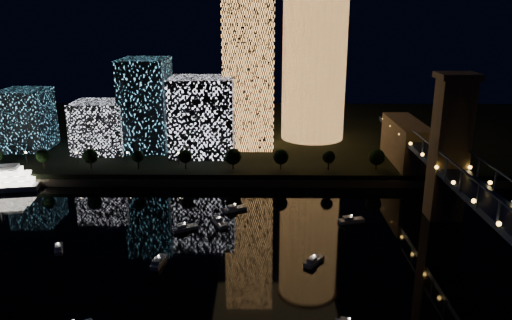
# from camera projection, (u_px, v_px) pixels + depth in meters

# --- Properties ---
(ground) EXTENTS (520.00, 520.00, 0.00)m
(ground) POSITION_uv_depth(u_px,v_px,m) (254.00, 294.00, 127.12)
(ground) COLOR black
(ground) RESTS_ON ground
(far_bank) EXTENTS (420.00, 160.00, 5.00)m
(far_bank) POSITION_uv_depth(u_px,v_px,m) (258.00, 134.00, 279.47)
(far_bank) COLOR black
(far_bank) RESTS_ON ground
(seawall) EXTENTS (420.00, 6.00, 3.00)m
(seawall) POSITION_uv_depth(u_px,v_px,m) (257.00, 182.00, 205.13)
(seawall) COLOR #6B5E4C
(seawall) RESTS_ON ground
(tower_cylindrical) EXTENTS (34.00, 34.00, 82.78)m
(tower_cylindrical) POSITION_uv_depth(u_px,v_px,m) (314.00, 57.00, 249.42)
(tower_cylindrical) COLOR #EC994B
(tower_cylindrical) RESTS_ON far_bank
(tower_rectangular) EXTENTS (23.64, 23.64, 75.23)m
(tower_rectangular) POSITION_uv_depth(u_px,v_px,m) (249.00, 69.00, 235.40)
(tower_rectangular) COLOR #EC994B
(tower_rectangular) RESTS_ON far_bank
(midrise_blocks) EXTENTS (109.51, 35.92, 42.68)m
(midrise_blocks) POSITION_uv_depth(u_px,v_px,m) (136.00, 114.00, 233.29)
(midrise_blocks) COLOR silver
(midrise_blocks) RESTS_ON far_bank
(truss_bridge) EXTENTS (13.00, 266.00, 50.00)m
(truss_bridge) POSITION_uv_depth(u_px,v_px,m) (512.00, 231.00, 125.28)
(truss_bridge) COLOR navy
(truss_bridge) RESTS_ON ground
(motorboats) EXTENTS (98.40, 89.94, 2.78)m
(motorboats) POSITION_uv_depth(u_px,v_px,m) (214.00, 258.00, 143.55)
(motorboats) COLOR silver
(motorboats) RESTS_ON ground
(esplanade_trees) EXTENTS (166.10, 6.93, 8.97)m
(esplanade_trees) POSITION_uv_depth(u_px,v_px,m) (207.00, 157.00, 208.48)
(esplanade_trees) COLOR black
(esplanade_trees) RESTS_ON far_bank
(street_lamps) EXTENTS (132.70, 0.70, 5.65)m
(street_lamps) POSITION_uv_depth(u_px,v_px,m) (178.00, 156.00, 214.78)
(street_lamps) COLOR black
(street_lamps) RESTS_ON far_bank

